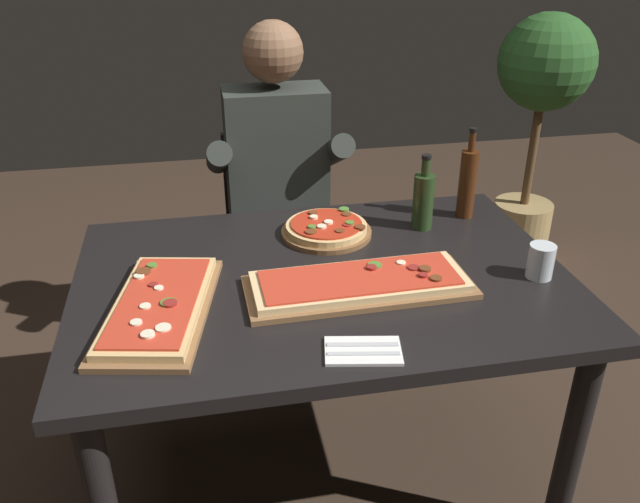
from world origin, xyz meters
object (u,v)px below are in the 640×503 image
(wine_bottle_dark, at_px, (423,200))
(pizza_rectangular_front, at_px, (360,284))
(dining_table, at_px, (323,303))
(potted_plant_corner, at_px, (540,102))
(seated_diner, at_px, (279,182))
(oil_bottle_amber, at_px, (467,182))
(diner_chair, at_px, (276,229))
(tumbler_near_camera, at_px, (540,263))
(pizza_rectangular_left, at_px, (160,306))
(pizza_round_far, at_px, (326,229))

(wine_bottle_dark, bearing_deg, pizza_rectangular_front, -130.41)
(dining_table, height_order, potted_plant_corner, potted_plant_corner)
(seated_diner, bearing_deg, oil_bottle_amber, -36.45)
(dining_table, xyz_separation_m, diner_chair, (-0.03, 0.86, -0.16))
(tumbler_near_camera, bearing_deg, dining_table, 168.02)
(pizza_rectangular_left, bearing_deg, wine_bottle_dark, 23.44)
(dining_table, bearing_deg, potted_plant_corner, 44.31)
(wine_bottle_dark, bearing_deg, dining_table, -146.65)
(pizza_round_far, distance_m, oil_bottle_amber, 0.50)
(diner_chair, relative_size, potted_plant_corner, 0.69)
(pizza_rectangular_left, distance_m, diner_chair, 1.09)
(pizza_rectangular_front, bearing_deg, oil_bottle_amber, 40.97)
(pizza_round_far, height_order, wine_bottle_dark, wine_bottle_dark)
(pizza_rectangular_left, bearing_deg, dining_table, 13.82)
(pizza_round_far, bearing_deg, pizza_rectangular_front, -86.87)
(pizza_rectangular_left, relative_size, pizza_round_far, 1.90)
(wine_bottle_dark, distance_m, seated_diner, 0.64)
(pizza_rectangular_front, height_order, potted_plant_corner, potted_plant_corner)
(wine_bottle_dark, bearing_deg, pizza_rectangular_left, -156.56)
(diner_chair, bearing_deg, oil_bottle_amber, -43.42)
(pizza_rectangular_front, distance_m, oil_bottle_amber, 0.63)
(oil_bottle_amber, bearing_deg, potted_plant_corner, 51.58)
(wine_bottle_dark, relative_size, tumbler_near_camera, 2.51)
(pizza_rectangular_left, relative_size, oil_bottle_amber, 1.79)
(pizza_round_far, relative_size, wine_bottle_dark, 1.16)
(oil_bottle_amber, xyz_separation_m, potted_plant_corner, (0.81, 1.02, -0.03))
(dining_table, distance_m, diner_chair, 0.87)
(pizza_rectangular_left, height_order, pizza_round_far, same)
(pizza_rectangular_front, xyz_separation_m, tumbler_near_camera, (0.52, -0.03, 0.02))
(tumbler_near_camera, relative_size, seated_diner, 0.07)
(seated_diner, bearing_deg, dining_table, -87.87)
(dining_table, distance_m, potted_plant_corner, 1.91)
(pizza_rectangular_left, xyz_separation_m, oil_bottle_amber, (1.00, 0.42, 0.10))
(pizza_round_far, height_order, diner_chair, diner_chair)
(diner_chair, xyz_separation_m, potted_plant_corner, (1.39, 0.47, 0.35))
(dining_table, height_order, tumbler_near_camera, tumbler_near_camera)
(pizza_round_far, xyz_separation_m, seated_diner, (-0.09, 0.48, -0.02))
(dining_table, relative_size, tumbler_near_camera, 14.11)
(oil_bottle_amber, bearing_deg, tumbler_near_camera, -83.93)
(potted_plant_corner, bearing_deg, pizza_rectangular_left, -141.56)
(wine_bottle_dark, bearing_deg, diner_chair, 123.77)
(pizza_round_far, bearing_deg, wine_bottle_dark, -1.05)
(dining_table, height_order, pizza_round_far, pizza_round_far)
(dining_table, xyz_separation_m, oil_bottle_amber, (0.55, 0.31, 0.22))
(dining_table, height_order, pizza_rectangular_front, pizza_rectangular_front)
(dining_table, distance_m, tumbler_near_camera, 0.63)
(pizza_rectangular_left, bearing_deg, oil_bottle_amber, 22.68)
(pizza_round_far, relative_size, tumbler_near_camera, 2.92)
(diner_chair, xyz_separation_m, seated_diner, (-0.00, -0.12, 0.26))
(dining_table, xyz_separation_m, seated_diner, (-0.03, 0.74, 0.10))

